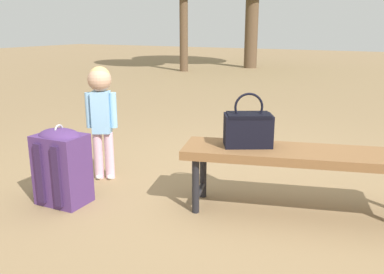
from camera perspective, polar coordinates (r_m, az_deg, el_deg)
name	(u,v)px	position (r m, az deg, el deg)	size (l,w,h in m)	color
ground_plane	(226,192)	(3.25, 4.74, -7.59)	(40.00, 40.00, 0.00)	#8C704C
park_bench	(303,159)	(2.86, 15.00, -2.88)	(1.65, 0.83, 0.45)	brown
handbag	(248,128)	(2.84, 7.72, 1.23)	(0.37, 0.31, 0.37)	black
child_standing	(101,105)	(3.45, -12.41, 4.30)	(0.23, 0.19, 0.94)	#E5B2C6
backpack_large	(62,164)	(3.11, -17.44, -3.60)	(0.36, 0.32, 0.58)	#4C2D66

